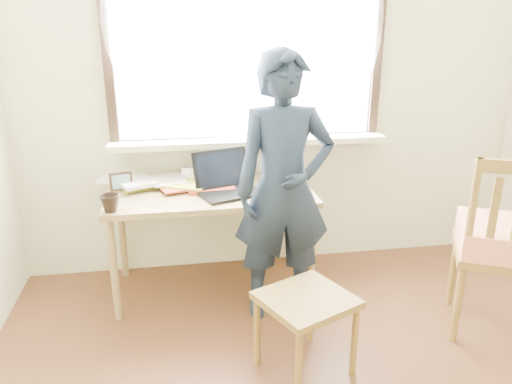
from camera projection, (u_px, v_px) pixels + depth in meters
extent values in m
cube|color=beige|center=(277.00, 83.00, 3.34)|extent=(3.50, 0.02, 2.60)
cube|color=white|center=(247.00, 36.00, 3.20)|extent=(1.70, 0.01, 1.30)
cube|color=black|center=(248.00, 140.00, 3.41)|extent=(1.82, 0.06, 0.06)
cube|color=black|center=(106.00, 37.00, 3.05)|extent=(0.06, 0.06, 1.30)
cube|color=black|center=(378.00, 36.00, 3.32)|extent=(0.06, 0.06, 1.30)
cube|color=beige|center=(250.00, 141.00, 3.34)|extent=(1.85, 0.20, 0.04)
cube|color=white|center=(249.00, 20.00, 3.10)|extent=(1.95, 0.02, 1.65)
cube|color=olive|center=(211.00, 194.00, 3.13)|extent=(1.28, 0.64, 0.04)
cylinder|color=olive|center=(114.00, 271.00, 2.89)|extent=(0.05, 0.05, 0.65)
cylinder|color=olive|center=(122.00, 233.00, 3.40)|extent=(0.05, 0.05, 0.65)
cylinder|color=olive|center=(312.00, 256.00, 3.07)|extent=(0.05, 0.05, 0.65)
cylinder|color=olive|center=(291.00, 222.00, 3.58)|extent=(0.05, 0.05, 0.65)
cube|color=black|center=(231.00, 193.00, 3.06)|extent=(0.43, 0.37, 0.02)
cube|color=black|center=(221.00, 169.00, 3.13)|extent=(0.37, 0.20, 0.24)
cube|color=black|center=(221.00, 169.00, 3.13)|extent=(0.32, 0.16, 0.20)
cube|color=black|center=(231.00, 193.00, 3.05)|extent=(0.36, 0.25, 0.00)
imported|color=white|center=(192.00, 174.00, 3.30)|extent=(0.19, 0.19, 0.11)
imported|color=black|center=(110.00, 203.00, 2.77)|extent=(0.15, 0.15, 0.10)
ellipsoid|color=black|center=(277.00, 190.00, 3.08)|extent=(0.10, 0.07, 0.04)
cube|color=white|center=(209.00, 186.00, 3.19)|extent=(0.27, 0.26, 0.02)
cube|color=#3247A2|center=(175.00, 182.00, 3.25)|extent=(0.29, 0.32, 0.02)
cube|color=white|center=(145.00, 184.00, 3.20)|extent=(0.28, 0.32, 0.02)
cube|color=#9B331C|center=(135.00, 188.00, 3.11)|extent=(0.37, 0.34, 0.02)
cube|color=white|center=(128.00, 178.00, 3.31)|extent=(0.26, 0.24, 0.01)
cube|color=white|center=(133.00, 184.00, 3.17)|extent=(0.28, 0.23, 0.01)
cube|color=#9B331C|center=(116.00, 179.00, 3.25)|extent=(0.30, 0.33, 0.02)
cube|color=white|center=(144.00, 185.00, 3.13)|extent=(0.27, 0.29, 0.02)
cube|color=#9B331C|center=(196.00, 179.00, 3.24)|extent=(0.27, 0.31, 0.01)
imported|color=white|center=(152.00, 181.00, 3.29)|extent=(0.24, 0.29, 0.02)
imported|color=white|center=(265.00, 176.00, 3.39)|extent=(0.24, 0.30, 0.02)
cube|color=black|center=(121.00, 183.00, 3.11)|extent=(0.14, 0.05, 0.11)
cube|color=#377634|center=(121.00, 183.00, 3.11)|extent=(0.11, 0.03, 0.08)
cube|color=olive|center=(306.00, 300.00, 2.44)|extent=(0.54, 0.53, 0.04)
cylinder|color=olive|center=(298.00, 368.00, 2.28)|extent=(0.03, 0.03, 0.38)
cylinder|color=olive|center=(257.00, 332.00, 2.54)|extent=(0.03, 0.03, 0.38)
cylinder|color=olive|center=(355.00, 341.00, 2.47)|extent=(0.03, 0.03, 0.38)
cylinder|color=olive|center=(311.00, 310.00, 2.73)|extent=(0.03, 0.03, 0.38)
cube|color=olive|center=(502.00, 253.00, 2.76)|extent=(0.65, 0.64, 0.04)
cylinder|color=olive|center=(453.00, 271.00, 3.08)|extent=(0.04, 0.04, 0.46)
cylinder|color=olive|center=(458.00, 305.00, 2.72)|extent=(0.04, 0.04, 0.46)
cylinder|color=olive|center=(472.00, 211.00, 2.53)|extent=(0.04, 0.04, 0.56)
cube|color=olive|center=(493.00, 219.00, 2.51)|extent=(0.04, 0.04, 0.45)
cube|color=red|center=(505.00, 237.00, 2.73)|extent=(0.63, 0.63, 0.14)
imported|color=#151F30|center=(284.00, 189.00, 2.85)|extent=(0.57, 0.38, 1.57)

